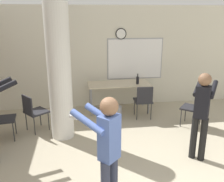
{
  "coord_description": "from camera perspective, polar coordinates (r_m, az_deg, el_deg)",
  "views": [
    {
      "loc": [
        -0.89,
        -1.86,
        2.57
      ],
      "look_at": [
        -0.23,
        2.65,
        1.16
      ],
      "focal_mm": 40.0,
      "sensor_mm": 36.0,
      "label": 1
    }
  ],
  "objects": [
    {
      "name": "wall_back",
      "position": [
        7.07,
        -0.9,
        7.7
      ],
      "size": [
        8.0,
        0.15,
        2.8
      ],
      "color": "beige",
      "rests_on": "ground_plane"
    },
    {
      "name": "support_pillar",
      "position": [
        5.21,
        -11.92,
        3.88
      ],
      "size": [
        0.48,
        0.48,
        2.8
      ],
      "color": "silver",
      "rests_on": "ground_plane"
    },
    {
      "name": "folding_table",
      "position": [
        6.73,
        1.58,
        1.31
      ],
      "size": [
        1.66,
        0.71,
        0.78
      ],
      "color": "beige",
      "rests_on": "ground_plane"
    },
    {
      "name": "bottle_on_table",
      "position": [
        6.67,
        5.87,
        2.5
      ],
      "size": [
        0.08,
        0.08,
        0.28
      ],
      "color": "black",
      "rests_on": "folding_table"
    },
    {
      "name": "waste_bin",
      "position": [
        6.32,
        1.11,
        -5.02
      ],
      "size": [
        0.24,
        0.24,
        0.35
      ],
      "color": "gray",
      "rests_on": "ground_plane"
    },
    {
      "name": "chair_by_left_wall",
      "position": [
        5.73,
        -24.2,
        -5.42
      ],
      "size": [
        0.49,
        0.49,
        0.87
      ],
      "color": "#232328",
      "rests_on": "ground_plane"
    },
    {
      "name": "chair_near_pillar",
      "position": [
        5.86,
        -17.5,
        -4.2
      ],
      "size": [
        0.62,
        0.62,
        0.87
      ],
      "color": "#232328",
      "rests_on": "ground_plane"
    },
    {
      "name": "chair_table_right",
      "position": [
        6.33,
        7.22,
        -1.9
      ],
      "size": [
        0.46,
        0.46,
        0.87
      ],
      "color": "#232328",
      "rests_on": "ground_plane"
    },
    {
      "name": "chair_mid_room",
      "position": [
        6.15,
        18.42,
        -3.28
      ],
      "size": [
        0.62,
        0.62,
        0.87
      ],
      "color": "#232328",
      "rests_on": "ground_plane"
    },
    {
      "name": "person_playing_front",
      "position": [
        3.19,
        -1.02,
        -12.97
      ],
      "size": [
        0.64,
        0.63,
        1.64
      ],
      "color": "#2D3347",
      "rests_on": "ground_plane"
    },
    {
      "name": "person_playing_side",
      "position": [
        4.67,
        19.81,
        -4.08
      ],
      "size": [
        0.59,
        0.66,
        1.62
      ],
      "color": "black",
      "rests_on": "ground_plane"
    }
  ]
}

